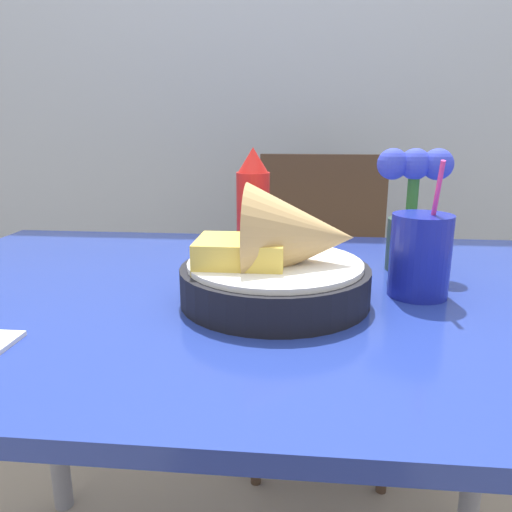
# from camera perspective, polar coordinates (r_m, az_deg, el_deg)

# --- Properties ---
(wall_window) EXTENTS (7.00, 0.06, 2.60)m
(wall_window) POSITION_cam_1_polar(r_m,az_deg,el_deg) (2.03, 2.80, 22.92)
(wall_window) COLOR #9EA8B7
(wall_window) RESTS_ON ground_plane
(dining_table) EXTENTS (1.19, 0.81, 0.76)m
(dining_table) POSITION_cam_1_polar(r_m,az_deg,el_deg) (0.84, -2.07, -10.58)
(dining_table) COLOR #233893
(dining_table) RESTS_ON ground_plane
(chair_far_window) EXTENTS (0.40, 0.40, 0.92)m
(chair_far_window) POSITION_cam_1_polar(r_m,az_deg,el_deg) (1.59, 7.45, -2.57)
(chair_far_window) COLOR #473323
(chair_far_window) RESTS_ON ground_plane
(food_basket) EXTENTS (0.28, 0.28, 0.18)m
(food_basket) POSITION_cam_1_polar(r_m,az_deg,el_deg) (0.73, 3.07, -0.65)
(food_basket) COLOR black
(food_basket) RESTS_ON dining_table
(ketchup_bottle) EXTENTS (0.06, 0.06, 0.22)m
(ketchup_bottle) POSITION_cam_1_polar(r_m,az_deg,el_deg) (0.95, -0.34, 5.61)
(ketchup_bottle) COLOR red
(ketchup_bottle) RESTS_ON dining_table
(drink_cup) EXTENTS (0.09, 0.09, 0.21)m
(drink_cup) POSITION_cam_1_polar(r_m,az_deg,el_deg) (0.80, 18.23, -0.24)
(drink_cup) COLOR #192399
(drink_cup) RESTS_ON dining_table
(flower_vase) EXTENTS (0.13, 0.08, 0.22)m
(flower_vase) POSITION_cam_1_polar(r_m,az_deg,el_deg) (0.92, 17.34, 5.18)
(flower_vase) COLOR #2D4738
(flower_vase) RESTS_ON dining_table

